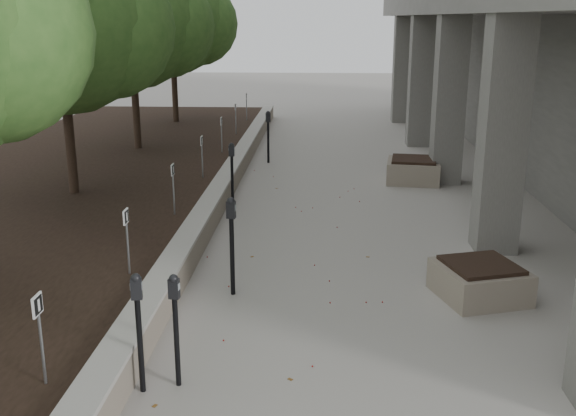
% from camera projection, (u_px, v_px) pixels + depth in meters
% --- Properties ---
extents(retaining_wall, '(0.39, 26.00, 0.50)m').
position_uv_depth(retaining_wall, '(223.00, 189.00, 14.88)').
color(retaining_wall, gray).
rests_on(retaining_wall, ground).
extents(planting_bed, '(7.00, 26.00, 0.40)m').
position_uv_depth(planting_bed, '(61.00, 189.00, 15.08)').
color(planting_bed, black).
rests_on(planting_bed, ground).
extents(crabapple_tree_3, '(4.60, 4.00, 5.44)m').
position_uv_depth(crabapple_tree_3, '(63.00, 60.00, 13.29)').
color(crabapple_tree_3, '#356225').
rests_on(crabapple_tree_3, planting_bed).
extents(crabapple_tree_4, '(4.60, 4.00, 5.44)m').
position_uv_depth(crabapple_tree_4, '(132.00, 49.00, 18.09)').
color(crabapple_tree_4, '#356225').
rests_on(crabapple_tree_4, planting_bed).
extents(crabapple_tree_5, '(4.60, 4.00, 5.44)m').
position_uv_depth(crabapple_tree_5, '(172.00, 42.00, 22.89)').
color(crabapple_tree_5, '#356225').
rests_on(crabapple_tree_5, planting_bed).
extents(parking_sign_2, '(0.04, 0.22, 0.96)m').
position_uv_depth(parking_sign_2, '(41.00, 340.00, 6.57)').
color(parking_sign_2, black).
rests_on(parking_sign_2, planting_bed).
extents(parking_sign_3, '(0.04, 0.22, 0.96)m').
position_uv_depth(parking_sign_3, '(127.00, 242.00, 9.45)').
color(parking_sign_3, black).
rests_on(parking_sign_3, planting_bed).
extents(parking_sign_4, '(0.04, 0.22, 0.96)m').
position_uv_depth(parking_sign_4, '(174.00, 189.00, 12.34)').
color(parking_sign_4, black).
rests_on(parking_sign_4, planting_bed).
extents(parking_sign_5, '(0.04, 0.22, 0.96)m').
position_uv_depth(parking_sign_5, '(202.00, 157.00, 15.22)').
color(parking_sign_5, black).
rests_on(parking_sign_5, planting_bed).
extents(parking_sign_6, '(0.04, 0.22, 0.96)m').
position_uv_depth(parking_sign_6, '(222.00, 135.00, 18.10)').
color(parking_sign_6, black).
rests_on(parking_sign_6, planting_bed).
extents(parking_sign_7, '(0.04, 0.22, 0.96)m').
position_uv_depth(parking_sign_7, '(236.00, 119.00, 20.98)').
color(parking_sign_7, black).
rests_on(parking_sign_7, planting_bed).
extents(parking_sign_8, '(0.04, 0.22, 0.96)m').
position_uv_depth(parking_sign_8, '(246.00, 106.00, 23.86)').
color(parking_sign_8, black).
rests_on(parking_sign_8, planting_bed).
extents(parking_meter_1, '(0.14, 0.11, 1.31)m').
position_uv_depth(parking_meter_1, '(176.00, 331.00, 7.25)').
color(parking_meter_1, black).
rests_on(parking_meter_1, ground).
extents(parking_meter_2, '(0.15, 0.12, 1.37)m').
position_uv_depth(parking_meter_2, '(139.00, 334.00, 7.12)').
color(parking_meter_2, black).
rests_on(parking_meter_2, ground).
extents(parking_meter_3, '(0.16, 0.12, 1.48)m').
position_uv_depth(parking_meter_3, '(232.00, 247.00, 9.67)').
color(parking_meter_3, black).
rests_on(parking_meter_3, ground).
extents(parking_meter_4, '(0.14, 0.10, 1.39)m').
position_uv_depth(parking_meter_4, '(232.00, 175.00, 14.30)').
color(parking_meter_4, black).
rests_on(parking_meter_4, ground).
extents(parking_meter_5, '(0.17, 0.14, 1.46)m').
position_uv_depth(parking_meter_5, '(268.00, 137.00, 18.62)').
color(parking_meter_5, black).
rests_on(parking_meter_5, ground).
extents(planter_front, '(1.42, 1.42, 0.53)m').
position_uv_depth(planter_front, '(480.00, 280.00, 9.69)').
color(planter_front, gray).
rests_on(planter_front, ground).
extents(planter_back, '(1.42, 1.42, 0.59)m').
position_uv_depth(planter_back, '(413.00, 170.00, 16.58)').
color(planter_back, gray).
rests_on(planter_back, ground).
extents(berry_scatter, '(3.30, 14.10, 0.02)m').
position_uv_depth(berry_scatter, '(291.00, 265.00, 11.02)').
color(berry_scatter, maroon).
rests_on(berry_scatter, ground).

